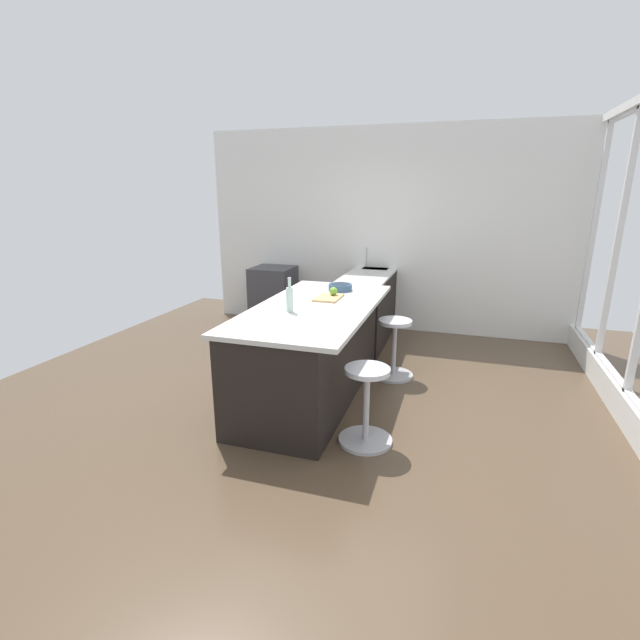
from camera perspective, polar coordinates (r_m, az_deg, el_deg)
name	(u,v)px	position (r m, az deg, el deg)	size (l,w,h in m)	color
ground_plane	(327,403)	(4.47, 0.92, -10.41)	(7.12, 7.12, 0.00)	brown
interior_partition_left	(383,231)	(6.69, 7.89, 10.97)	(0.12, 5.23, 2.84)	silver
sink_cabinet	(372,301)	(6.52, 6.49, 2.33)	(2.32, 0.60, 1.18)	black
oven_range	(274,296)	(6.97, -5.81, 3.04)	(0.60, 0.61, 0.87)	#38383D
kitchen_island	(311,350)	(4.47, -1.19, -3.84)	(2.27, 1.08, 0.93)	black
stool_by_window	(394,350)	(5.03, 9.24, -3.75)	(0.44, 0.44, 0.65)	#B7B7BC
stool_middle	(366,408)	(3.73, 5.82, -10.89)	(0.44, 0.44, 0.65)	#B7B7BC
cutting_board	(328,298)	(4.60, 1.06, 2.82)	(0.36, 0.24, 0.02)	tan
apple_green	(333,291)	(4.66, 1.70, 3.64)	(0.08, 0.08, 0.08)	#609E2D
water_bottle	(290,298)	(4.09, -3.81, 2.72)	(0.06, 0.06, 0.31)	silver
fruit_bowl	(340,287)	(4.98, 2.56, 4.17)	(0.26, 0.26, 0.07)	#334C6B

